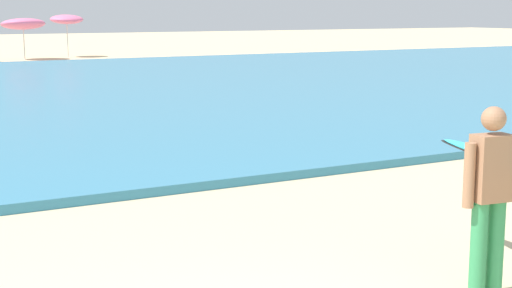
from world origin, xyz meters
The scene contains 3 objects.
surfer_with_board centered at (3.01, 0.66, 1.03)m, with size 1.10×2.97×1.73m.
beach_umbrella_5 centered at (6.77, 36.91, 1.83)m, with size 2.23×2.27×2.22m.
beach_umbrella_6 centered at (9.34, 38.01, 2.04)m, with size 1.76×1.79×2.34m.
Camera 1 is at (-2.33, -4.20, 2.56)m, focal length 54.61 mm.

